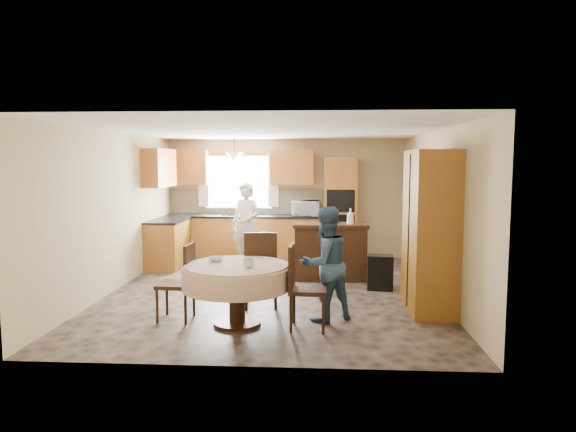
# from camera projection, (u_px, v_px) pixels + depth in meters

# --- Properties ---
(floor) EXTENTS (5.00, 6.00, 0.01)m
(floor) POSITION_uv_depth(u_px,v_px,m) (273.00, 291.00, 8.07)
(floor) COLOR brown
(floor) RESTS_ON ground
(ceiling) EXTENTS (5.00, 6.00, 0.01)m
(ceiling) POSITION_uv_depth(u_px,v_px,m) (272.00, 130.00, 7.80)
(ceiling) COLOR white
(ceiling) RESTS_ON wall_back
(wall_back) EXTENTS (5.00, 0.02, 2.50)m
(wall_back) POSITION_uv_depth(u_px,v_px,m) (285.00, 198.00, 10.91)
(wall_back) COLOR tan
(wall_back) RESTS_ON floor
(wall_front) EXTENTS (5.00, 0.02, 2.50)m
(wall_front) POSITION_uv_depth(u_px,v_px,m) (245.00, 242.00, 4.96)
(wall_front) COLOR tan
(wall_front) RESTS_ON floor
(wall_left) EXTENTS (0.02, 6.00, 2.50)m
(wall_left) POSITION_uv_depth(u_px,v_px,m) (115.00, 211.00, 8.09)
(wall_left) COLOR tan
(wall_left) RESTS_ON floor
(wall_right) EXTENTS (0.02, 6.00, 2.50)m
(wall_right) POSITION_uv_depth(u_px,v_px,m) (436.00, 213.00, 7.78)
(wall_right) COLOR tan
(wall_right) RESTS_ON floor
(window) EXTENTS (1.40, 0.03, 1.10)m
(window) POSITION_uv_depth(u_px,v_px,m) (238.00, 182.00, 10.92)
(window) COLOR white
(window) RESTS_ON wall_back
(curtain_left) EXTENTS (0.22, 0.02, 1.15)m
(curtain_left) POSITION_uv_depth(u_px,v_px,m) (203.00, 180.00, 10.91)
(curtain_left) COLOR white
(curtain_left) RESTS_ON wall_back
(curtain_right) EXTENTS (0.22, 0.02, 1.15)m
(curtain_right) POSITION_uv_depth(u_px,v_px,m) (273.00, 180.00, 10.82)
(curtain_right) COLOR white
(curtain_right) RESTS_ON wall_back
(base_cab_back) EXTENTS (3.30, 0.60, 0.88)m
(base_cab_back) POSITION_uv_depth(u_px,v_px,m) (244.00, 238.00, 10.75)
(base_cab_back) COLOR #B46B30
(base_cab_back) RESTS_ON floor
(counter_back) EXTENTS (3.30, 0.64, 0.04)m
(counter_back) POSITION_uv_depth(u_px,v_px,m) (244.00, 216.00, 10.70)
(counter_back) COLOR black
(counter_back) RESTS_ON base_cab_back
(base_cab_left) EXTENTS (0.60, 1.20, 0.88)m
(base_cab_left) POSITION_uv_depth(u_px,v_px,m) (168.00, 244.00, 9.94)
(base_cab_left) COLOR #B46B30
(base_cab_left) RESTS_ON floor
(counter_left) EXTENTS (0.64, 1.20, 0.04)m
(counter_left) POSITION_uv_depth(u_px,v_px,m) (168.00, 220.00, 9.89)
(counter_left) COLOR black
(counter_left) RESTS_ON base_cab_left
(backsplash) EXTENTS (3.30, 0.02, 0.55)m
(backsplash) POSITION_uv_depth(u_px,v_px,m) (246.00, 202.00, 10.96)
(backsplash) COLOR #BFB287
(backsplash) RESTS_ON wall_back
(wall_cab_left) EXTENTS (0.85, 0.33, 0.72)m
(wall_cab_left) POSITION_uv_depth(u_px,v_px,m) (188.00, 167.00, 10.80)
(wall_cab_left) COLOR #CB7332
(wall_cab_left) RESTS_ON wall_back
(wall_cab_right) EXTENTS (0.90, 0.33, 0.72)m
(wall_cab_right) POSITION_uv_depth(u_px,v_px,m) (292.00, 167.00, 10.67)
(wall_cab_right) COLOR #CB7332
(wall_cab_right) RESTS_ON wall_back
(wall_cab_side) EXTENTS (0.33, 1.20, 0.72)m
(wall_cab_side) POSITION_uv_depth(u_px,v_px,m) (159.00, 168.00, 9.79)
(wall_cab_side) COLOR #CB7332
(wall_cab_side) RESTS_ON wall_left
(oven_tower) EXTENTS (0.66, 0.62, 2.12)m
(oven_tower) POSITION_uv_depth(u_px,v_px,m) (340.00, 209.00, 10.56)
(oven_tower) COLOR #B46B30
(oven_tower) RESTS_ON floor
(oven_upper) EXTENTS (0.56, 0.01, 0.45)m
(oven_upper) POSITION_uv_depth(u_px,v_px,m) (341.00, 201.00, 10.22)
(oven_upper) COLOR black
(oven_upper) RESTS_ON oven_tower
(oven_lower) EXTENTS (0.56, 0.01, 0.45)m
(oven_lower) POSITION_uv_depth(u_px,v_px,m) (340.00, 226.00, 10.28)
(oven_lower) COLOR black
(oven_lower) RESTS_ON oven_tower
(pendant) EXTENTS (0.36, 0.36, 0.18)m
(pendant) POSITION_uv_depth(u_px,v_px,m) (235.00, 157.00, 10.39)
(pendant) COLOR beige
(pendant) RESTS_ON ceiling
(sideboard) EXTENTS (1.28, 0.53, 0.91)m
(sideboard) POSITION_uv_depth(u_px,v_px,m) (330.00, 253.00, 8.84)
(sideboard) COLOR #391E0F
(sideboard) RESTS_ON floor
(space_heater) EXTENTS (0.43, 0.32, 0.55)m
(space_heater) POSITION_uv_depth(u_px,v_px,m) (380.00, 272.00, 8.14)
(space_heater) COLOR black
(space_heater) RESTS_ON floor
(cupboard) EXTENTS (0.57, 1.14, 2.18)m
(cupboard) POSITION_uv_depth(u_px,v_px,m) (430.00, 231.00, 6.91)
(cupboard) COLOR #B46B30
(cupboard) RESTS_ON floor
(dining_table) EXTENTS (1.34, 1.34, 0.76)m
(dining_table) POSITION_uv_depth(u_px,v_px,m) (237.00, 278.00, 6.34)
(dining_table) COLOR #391E0F
(dining_table) RESTS_ON floor
(chair_left) EXTENTS (0.44, 0.44, 0.99)m
(chair_left) POSITION_uv_depth(u_px,v_px,m) (181.00, 278.00, 6.55)
(chair_left) COLOR #391E0F
(chair_left) RESTS_ON floor
(chair_back) EXTENTS (0.51, 0.51, 1.08)m
(chair_back) POSITION_uv_depth(u_px,v_px,m) (261.00, 266.00, 7.07)
(chair_back) COLOR #391E0F
(chair_back) RESTS_ON floor
(chair_right) EXTENTS (0.47, 0.47, 1.03)m
(chair_right) POSITION_uv_depth(u_px,v_px,m) (301.00, 282.00, 6.21)
(chair_right) COLOR #391E0F
(chair_right) RESTS_ON floor
(framed_picture) EXTENTS (0.06, 0.53, 0.44)m
(framed_picture) POSITION_uv_depth(u_px,v_px,m) (420.00, 175.00, 8.86)
(framed_picture) COLOR gold
(framed_picture) RESTS_ON wall_right
(microwave) EXTENTS (0.57, 0.39, 0.31)m
(microwave) POSITION_uv_depth(u_px,v_px,m) (305.00, 208.00, 10.56)
(microwave) COLOR silver
(microwave) RESTS_ON counter_back
(person_sink) EXTENTS (0.70, 0.59, 1.63)m
(person_sink) POSITION_uv_depth(u_px,v_px,m) (246.00, 225.00, 9.81)
(person_sink) COLOR silver
(person_sink) RESTS_ON floor
(person_dining) EXTENTS (0.90, 0.85, 1.46)m
(person_dining) POSITION_uv_depth(u_px,v_px,m) (325.00, 264.00, 6.52)
(person_dining) COLOR #345372
(person_dining) RESTS_ON floor
(bowl_sideboard) EXTENTS (0.26, 0.26, 0.05)m
(bowl_sideboard) POSITION_uv_depth(u_px,v_px,m) (312.00, 225.00, 8.80)
(bowl_sideboard) COLOR #B2B2B2
(bowl_sideboard) RESTS_ON sideboard
(bottle_sideboard) EXTENTS (0.15, 0.15, 0.32)m
(bottle_sideboard) POSITION_uv_depth(u_px,v_px,m) (350.00, 218.00, 8.75)
(bottle_sideboard) COLOR silver
(bottle_sideboard) RESTS_ON sideboard
(cup_table) EXTENTS (0.18, 0.18, 0.10)m
(cup_table) POSITION_uv_depth(u_px,v_px,m) (249.00, 263.00, 6.13)
(cup_table) COLOR #B2B2B2
(cup_table) RESTS_ON dining_table
(bowl_table) EXTENTS (0.20, 0.20, 0.06)m
(bowl_table) POSITION_uv_depth(u_px,v_px,m) (216.00, 259.00, 6.53)
(bowl_table) COLOR #B2B2B2
(bowl_table) RESTS_ON dining_table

